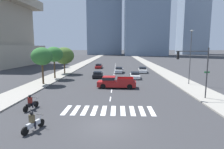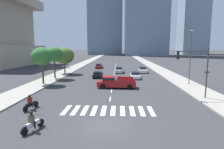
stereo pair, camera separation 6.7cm
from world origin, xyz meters
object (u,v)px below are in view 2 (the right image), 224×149
Objects in this scene: street_lamp_east at (191,54)px; street_tree_nearest at (42,56)px; motorcycle_lead at (33,123)px; sedan_white_1 at (135,75)px; pickup_truck at (115,82)px; motorcycle_trailing at (31,104)px; traffic_signal_near at (196,64)px; sedan_red_2 at (99,66)px; street_tree_third at (64,56)px; sedan_white_3 at (143,70)px; sedan_black_0 at (98,75)px; street_tree_second at (54,54)px; sedan_silver_4 at (119,70)px.

street_lamp_east reaches higher than street_tree_nearest.
street_tree_nearest is at bearing 39.16° from motorcycle_lead.
pickup_truck is at bearing -21.29° from sedan_white_1.
street_lamp_east is (19.68, 12.62, 4.39)m from motorcycle_trailing.
traffic_signal_near is (5.50, -14.58, 3.51)m from sedan_white_1.
sedan_red_2 is 0.81× the size of street_tree_nearest.
pickup_truck is 12.23m from street_tree_nearest.
street_tree_nearest is at bearing -90.00° from street_tree_third.
street_lamp_east is (8.03, -6.24, 4.43)m from sedan_white_1.
motorcycle_lead is at bearing -19.71° from sedan_white_1.
motorcycle_lead is at bearing -70.31° from street_tree_nearest.
motorcycle_lead is at bearing -15.50° from sedan_white_3.
sedan_black_0 is 0.74× the size of street_tree_nearest.
sedan_red_2 is 29.35m from street_lamp_east.
street_tree_third is at bearing 90.00° from street_tree_nearest.
motorcycle_lead is 25.22m from sedan_white_1.
street_tree_second is at bearing -83.02° from sedan_white_1.
motorcycle_lead is 0.36× the size of traffic_signal_near.
motorcycle_lead is 33.97m from sedan_white_3.
sedan_red_2 reaches higher than sedan_black_0.
sedan_white_3 is at bearing 110.51° from street_lamp_east.
sedan_red_2 is 35.20m from traffic_signal_near.
sedan_red_2 is 20.19m from street_tree_second.
sedan_white_3 is (11.90, 31.82, 0.01)m from motorcycle_lead.
motorcycle_trailing is 24.62m from street_tree_third.
sedan_white_3 is at bearing -107.47° from pickup_truck.
street_tree_third is at bearing -74.30° from sedan_silver_4.
traffic_signal_near is 0.68× the size of street_lamp_east.
sedan_silver_4 is 19.44m from street_tree_nearest.
street_tree_second reaches higher than sedan_white_1.
sedan_white_3 is at bearing -53.26° from sedan_black_0.
street_tree_second is (-7.95, -2.01, 4.07)m from sedan_black_0.
pickup_truck is at bearing -32.83° from street_tree_second.
street_tree_nearest is at bearing 165.88° from sedan_red_2.
sedan_black_0 is 9.82m from street_tree_third.
street_tree_third is at bearing -47.75° from pickup_truck.
traffic_signal_near reaches higher than sedan_black_0.
sedan_silver_4 is at bearing -77.98° from sedan_white_3.
street_tree_third is (-15.27, 5.23, 3.56)m from sedan_white_1.
motorcycle_lead is 15.71m from pickup_truck.
traffic_signal_near reaches higher than sedan_white_3.
sedan_black_0 is at bearing -29.72° from street_tree_third.
sedan_red_2 is 1.03× the size of sedan_white_3.
street_lamp_east reaches higher than sedan_silver_4.
street_tree_third is at bearing -43.65° from traffic_signal_near.
pickup_truck is 1.30× the size of sedan_silver_4.
pickup_truck is 16.46m from sedan_silver_4.
sedan_silver_4 is 18.32m from street_lamp_east.
traffic_signal_near is 0.98× the size of street_tree_second.
sedan_white_1 is 0.77× the size of street_tree_nearest.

